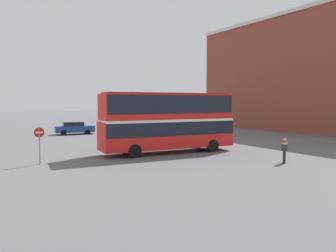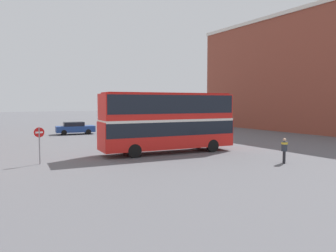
# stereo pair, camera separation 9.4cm
# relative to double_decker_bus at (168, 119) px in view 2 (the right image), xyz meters

# --- Properties ---
(ground_plane) EXTENTS (240.00, 240.00, 0.00)m
(ground_plane) POSITION_rel_double_decker_bus_xyz_m (-1.41, 0.81, -2.70)
(ground_plane) COLOR #5B5B60
(building_row_right) EXTENTS (10.12, 36.90, 15.97)m
(building_row_right) POSITION_rel_double_decker_bus_xyz_m (27.40, 5.91, 5.29)
(building_row_right) COLOR brown
(building_row_right) RESTS_ON ground_plane
(double_decker_bus) EXTENTS (10.90, 3.61, 4.73)m
(double_decker_bus) POSITION_rel_double_decker_bus_xyz_m (0.00, 0.00, 0.00)
(double_decker_bus) COLOR red
(double_decker_bus) RESTS_ON ground_plane
(pedestrian_foreground) EXTENTS (0.58, 0.58, 1.66)m
(pedestrian_foreground) POSITION_rel_double_decker_bus_xyz_m (4.30, -7.71, -1.69)
(pedestrian_foreground) COLOR #232328
(pedestrian_foreground) RESTS_ON ground_plane
(parked_car_kerb_near) EXTENTS (4.84, 2.78, 1.40)m
(parked_car_kerb_near) POSITION_rel_double_decker_bus_xyz_m (12.45, 15.82, -1.98)
(parked_car_kerb_near) COLOR black
(parked_car_kerb_near) RESTS_ON ground_plane
(parked_car_kerb_far) EXTENTS (4.87, 2.47, 1.54)m
(parked_car_kerb_far) POSITION_rel_double_decker_bus_xyz_m (-2.32, 18.76, -1.92)
(parked_car_kerb_far) COLOR navy
(parked_car_kerb_far) RESTS_ON ground_plane
(no_entry_sign) EXTENTS (0.65, 0.08, 2.39)m
(no_entry_sign) POSITION_rel_double_decker_bus_xyz_m (-9.58, 0.18, -1.09)
(no_entry_sign) COLOR gray
(no_entry_sign) RESTS_ON ground_plane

